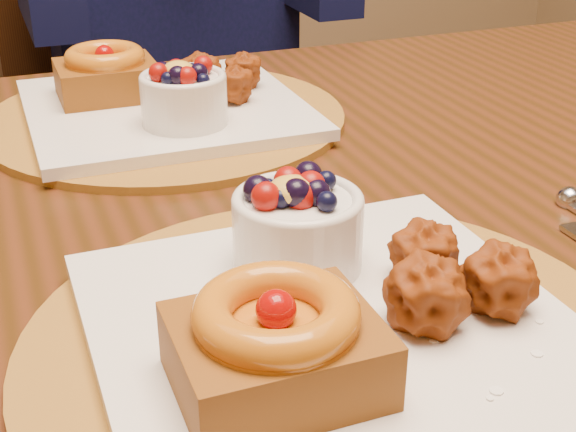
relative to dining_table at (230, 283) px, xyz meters
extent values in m
cube|color=#341D09|center=(0.00, 0.00, 0.06)|extent=(1.60, 0.90, 0.04)
cylinder|color=#341D09|center=(0.72, 0.37, -0.32)|extent=(0.06, 0.06, 0.71)
cylinder|color=brown|center=(0.00, -0.22, 0.08)|extent=(0.38, 0.38, 0.01)
cube|color=white|center=(0.00, -0.22, 0.09)|extent=(0.28, 0.28, 0.01)
cube|color=#481A06|center=(-0.05, -0.26, 0.12)|extent=(0.11, 0.09, 0.04)
torus|color=#B55E0B|center=(-0.05, -0.26, 0.14)|extent=(0.09, 0.09, 0.02)
sphere|color=#8E0402|center=(-0.05, -0.26, 0.14)|extent=(0.02, 0.02, 0.02)
sphere|color=#7E3009|center=(0.07, -0.20, 0.12)|extent=(0.04, 0.04, 0.04)
sphere|color=#7E3009|center=(0.05, -0.24, 0.12)|extent=(0.04, 0.04, 0.04)
sphere|color=#7E3009|center=(0.10, -0.24, 0.12)|extent=(0.04, 0.04, 0.04)
cylinder|color=white|center=(0.00, -0.15, 0.12)|extent=(0.09, 0.09, 0.05)
torus|color=white|center=(0.00, -0.15, 0.15)|extent=(0.09, 0.09, 0.01)
ellipsoid|color=gold|center=(0.00, -0.15, 0.15)|extent=(0.03, 0.03, 0.02)
cylinder|color=brown|center=(0.00, 0.22, 0.08)|extent=(0.38, 0.38, 0.01)
cube|color=white|center=(0.00, 0.22, 0.09)|extent=(0.28, 0.28, 0.01)
cube|color=#481A06|center=(-0.05, 0.26, 0.12)|extent=(0.10, 0.08, 0.04)
torus|color=#B55E0B|center=(-0.05, 0.26, 0.14)|extent=(0.08, 0.08, 0.02)
sphere|color=#8E0402|center=(-0.05, 0.26, 0.14)|extent=(0.02, 0.02, 0.02)
sphere|color=#7E3009|center=(0.07, 0.20, 0.12)|extent=(0.04, 0.04, 0.04)
sphere|color=#7E3009|center=(0.05, 0.24, 0.12)|extent=(0.04, 0.04, 0.04)
sphere|color=#7E3009|center=(0.09, 0.24, 0.12)|extent=(0.04, 0.04, 0.04)
cylinder|color=white|center=(0.00, 0.15, 0.12)|extent=(0.08, 0.08, 0.05)
torus|color=white|center=(0.00, 0.15, 0.14)|extent=(0.08, 0.08, 0.01)
ellipsoid|color=gold|center=(0.00, 0.15, 0.15)|extent=(0.03, 0.03, 0.02)
cube|color=black|center=(0.13, 0.83, -0.19)|extent=(0.55, 0.55, 0.04)
cylinder|color=black|center=(-0.03, 0.59, -0.45)|extent=(0.04, 0.04, 0.46)
cylinder|color=black|center=(0.37, 0.66, -0.45)|extent=(0.04, 0.04, 0.46)
cylinder|color=black|center=(-0.11, 0.99, -0.45)|extent=(0.04, 0.04, 0.46)
cylinder|color=black|center=(0.29, 1.07, -0.45)|extent=(0.04, 0.04, 0.46)
camera|label=1|loc=(-0.17, -0.58, 0.36)|focal=50.00mm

